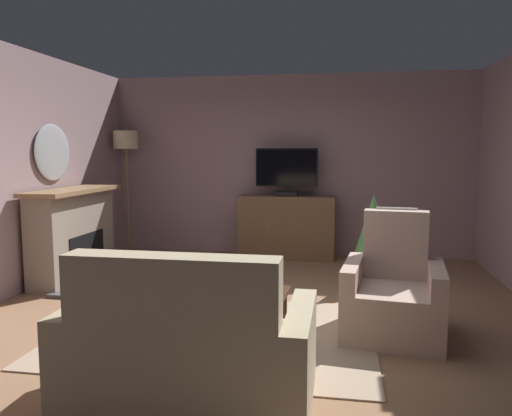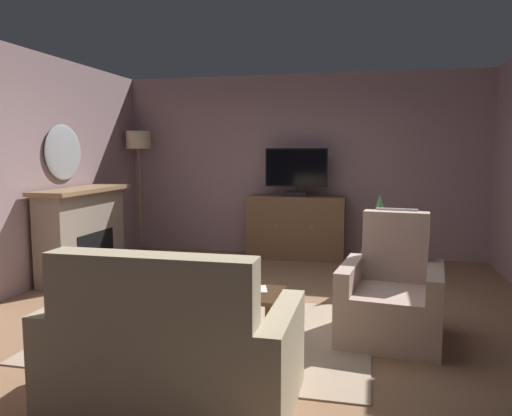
% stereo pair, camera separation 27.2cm
% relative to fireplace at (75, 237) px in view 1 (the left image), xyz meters
% --- Properties ---
extents(ground_plane, '(6.08, 6.80, 0.04)m').
position_rel_fireplace_xyz_m(ground_plane, '(2.46, -1.11, -0.56)').
color(ground_plane, '#936B4C').
extents(wall_back, '(6.08, 0.10, 2.74)m').
position_rel_fireplace_xyz_m(wall_back, '(2.46, 2.04, 0.83)').
color(wall_back, gray).
rests_on(wall_back, ground_plane).
extents(rug_central, '(2.72, 2.02, 0.01)m').
position_rel_fireplace_xyz_m(rug_central, '(2.20, -1.54, -0.53)').
color(rug_central, tan).
rests_on(rug_central, ground_plane).
extents(fireplace, '(0.84, 1.66, 1.14)m').
position_rel_fireplace_xyz_m(fireplace, '(0.00, 0.00, 0.00)').
color(fireplace, '#4C4C51').
rests_on(fireplace, ground_plane).
extents(wall_mirror_oval, '(0.06, 0.76, 0.70)m').
position_rel_fireplace_xyz_m(wall_mirror_oval, '(-0.25, 0.00, 1.04)').
color(wall_mirror_oval, '#B2B7BF').
extents(tv_cabinet, '(1.42, 0.46, 0.94)m').
position_rel_fireplace_xyz_m(tv_cabinet, '(2.46, 1.69, -0.09)').
color(tv_cabinet, '#4A3523').
rests_on(tv_cabinet, ground_plane).
extents(television, '(0.91, 0.20, 0.70)m').
position_rel_fireplace_xyz_m(television, '(2.46, 1.63, 0.77)').
color(television, black).
rests_on(television, tv_cabinet).
extents(coffee_table, '(0.88, 0.56, 0.45)m').
position_rel_fireplace_xyz_m(coffee_table, '(2.41, -1.71, -0.15)').
color(coffee_table, '#422B19').
rests_on(coffee_table, ground_plane).
extents(tv_remote, '(0.17, 0.06, 0.02)m').
position_rel_fireplace_xyz_m(tv_remote, '(2.57, -1.77, -0.08)').
color(tv_remote, black).
rests_on(tv_remote, coffee_table).
extents(folded_newspaper, '(0.35, 0.29, 0.01)m').
position_rel_fireplace_xyz_m(folded_newspaper, '(2.55, -1.66, -0.09)').
color(folded_newspaper, silver).
rests_on(folded_newspaper, coffee_table).
extents(sofa_floral, '(1.51, 0.92, 1.03)m').
position_rel_fireplace_xyz_m(sofa_floral, '(2.35, -2.81, -0.20)').
color(sofa_floral, tan).
rests_on(sofa_floral, ground_plane).
extents(armchair_near_window, '(0.93, 0.95, 1.08)m').
position_rel_fireplace_xyz_m(armchair_near_window, '(3.72, -1.28, -0.20)').
color(armchair_near_window, '#BC9E8E').
rests_on(armchair_near_window, ground_plane).
extents(potted_plant_small_fern_corner, '(0.49, 0.49, 1.10)m').
position_rel_fireplace_xyz_m(potted_plant_small_fern_corner, '(3.63, 0.26, 0.07)').
color(potted_plant_small_fern_corner, beige).
rests_on(potted_plant_small_fern_corner, ground_plane).
extents(cat, '(0.20, 0.68, 0.20)m').
position_rel_fireplace_xyz_m(cat, '(1.30, 0.24, -0.44)').
color(cat, '#2D2D33').
rests_on(cat, ground_plane).
extents(floor_lamp, '(0.37, 0.37, 1.90)m').
position_rel_fireplace_xyz_m(floor_lamp, '(-0.00, 1.58, 1.09)').
color(floor_lamp, '#4C4233').
rests_on(floor_lamp, ground_plane).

